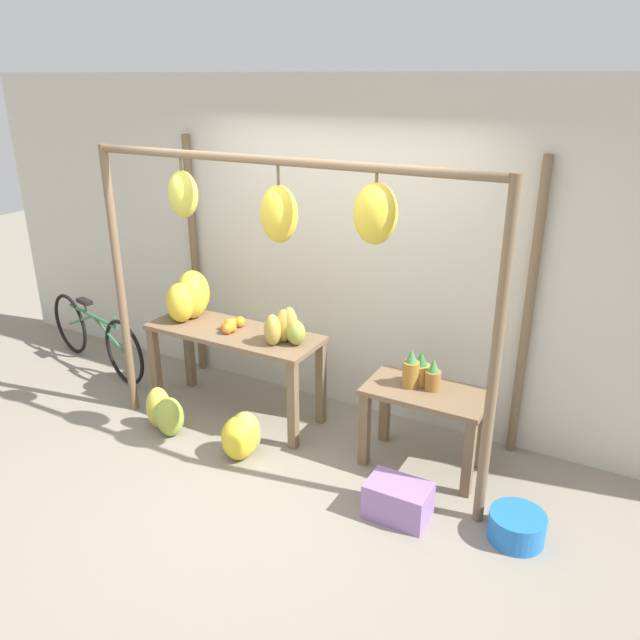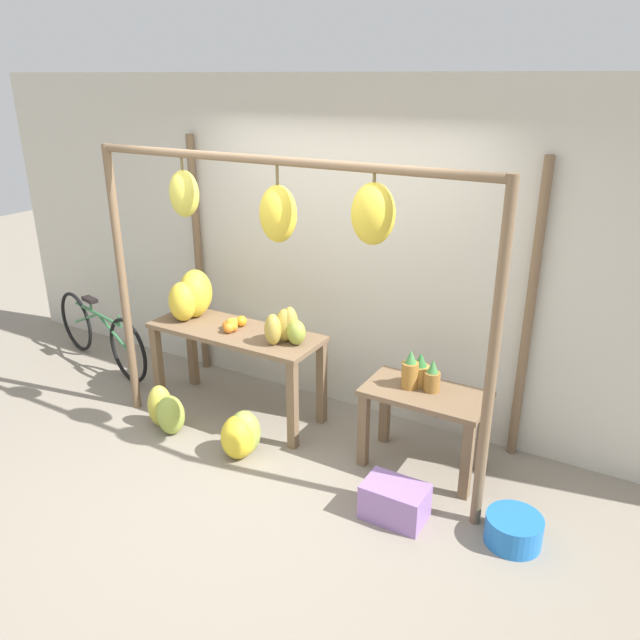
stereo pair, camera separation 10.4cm
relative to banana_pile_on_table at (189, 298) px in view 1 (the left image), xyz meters
name	(u,v)px [view 1 (the left image)]	position (x,y,z in m)	size (l,w,h in m)	color
ground_plane	(251,485)	(1.20, -0.86, -0.98)	(20.00, 20.00, 0.00)	gray
shop_wall_back	(344,252)	(1.20, 0.61, 0.42)	(8.00, 0.08, 2.80)	beige
stall_awning	(298,242)	(1.27, -0.26, 0.71)	(3.16, 1.11, 2.29)	brown
display_table_main	(235,346)	(0.51, -0.06, -0.33)	(1.51, 0.55, 0.79)	brown
display_table_side	(425,408)	(2.20, -0.03, -0.48)	(0.89, 0.49, 0.64)	brown
banana_pile_on_table	(189,298)	(0.00, 0.00, 0.00)	(0.41, 0.51, 0.41)	gold
orange_pile	(233,325)	(0.50, -0.05, -0.14)	(0.16, 0.27, 0.10)	orange
pineapple_cluster	(420,372)	(2.13, 0.01, -0.22)	(0.28, 0.21, 0.30)	#B27F38
banana_pile_ground_left	(165,413)	(0.17, -0.59, -0.80)	(0.44, 0.32, 0.38)	#9EB247
banana_pile_ground_right	(241,437)	(0.93, -0.59, -0.80)	(0.38, 0.42, 0.37)	gold
fruit_crate_white	(398,500)	(2.26, -0.66, -0.85)	(0.42, 0.28, 0.25)	#9970B7
blue_bucket	(517,527)	(3.02, -0.51, -0.88)	(0.36, 0.36, 0.19)	blue
parked_bicycle	(95,336)	(-1.29, 0.03, -0.63)	(1.68, 0.46, 0.69)	black
papaya_pile	(285,328)	(1.03, -0.07, -0.06)	(0.37, 0.33, 0.29)	#B2993D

